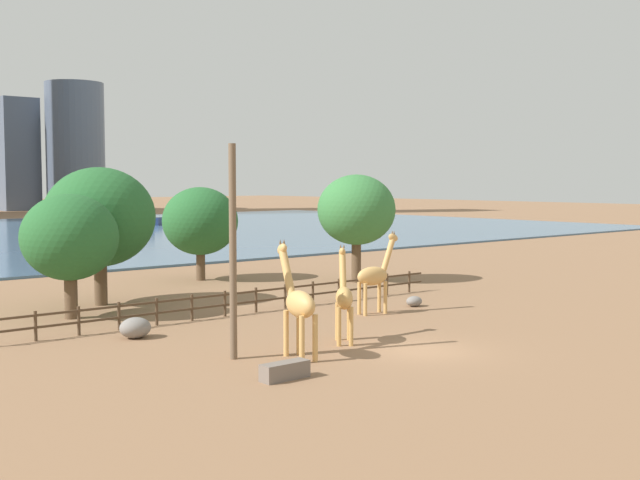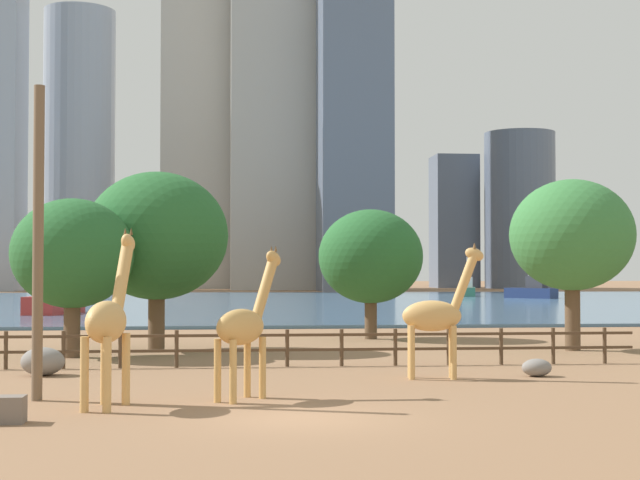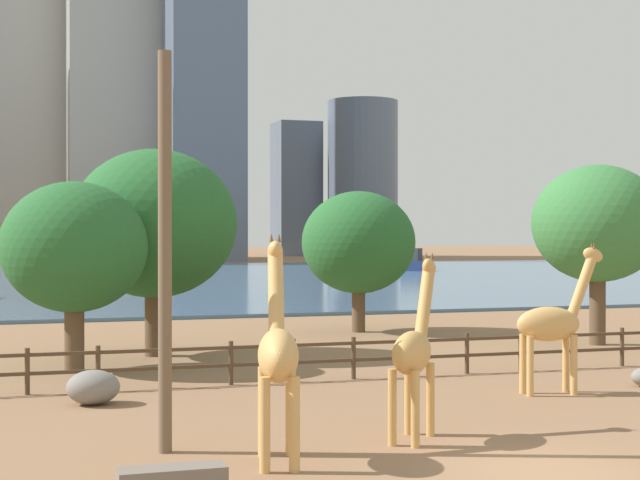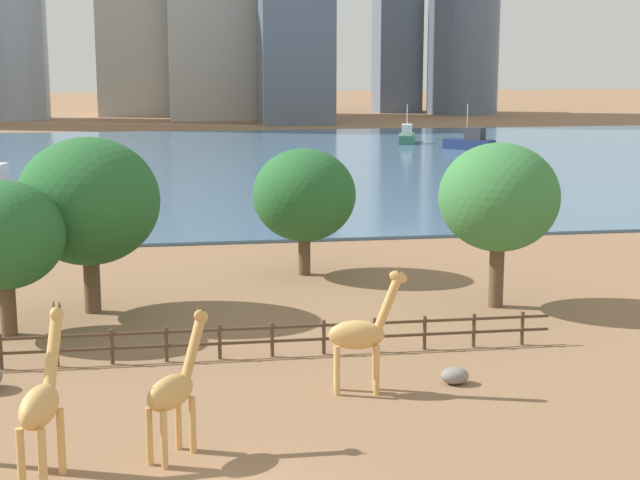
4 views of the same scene
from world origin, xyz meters
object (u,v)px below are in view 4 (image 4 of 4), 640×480
Objects in this scene: giraffe_tall at (174,391)px; tree_left_large at (499,198)px; tree_right_tall at (4,236)px; boulder_near_fence at (455,376)px; boat_ferry at (407,137)px; giraffe_young at (42,404)px; tree_center_broad at (88,202)px; boat_barge at (470,142)px; giraffe_companion at (361,334)px; tree_left_small at (304,195)px.

tree_left_large reaches higher than giraffe_tall.
boulder_near_fence is at bearing -28.06° from tree_right_tall.
boat_ferry is (29.50, 92.29, -0.91)m from giraffe_tall.
tree_center_broad is at bearing 12.88° from giraffe_young.
boulder_near_fence is 0.17× the size of boat_ferry.
giraffe_young is at bearing -138.49° from tree_left_large.
tree_left_large reaches higher than giraffe_young.
boat_barge is (38.08, 84.17, -1.05)m from giraffe_young.
tree_left_large reaches higher than boat_barge.
tree_center_broad is 77.00m from boat_barge.
tree_left_large is (8.08, 10.03, 2.87)m from giraffe_companion.
boulder_near_fence is at bearing 12.29° from giraffe_companion.
giraffe_tall is at bearing -134.52° from tree_left_large.
tree_left_small is (10.10, 23.18, 1.93)m from giraffe_young.
giraffe_tall is 16.80m from tree_center_broad.
boat_barge is (27.98, 60.98, -2.98)m from tree_left_small.
boat_barge is (38.03, 66.85, -3.75)m from tree_center_broad.
tree_right_tall is at bearing -176.35° from tree_left_large.
giraffe_tall is at bearing -58.72° from giraffe_young.
giraffe_companion is 0.69× the size of tree_right_tall.
boulder_near_fence is 0.13× the size of tree_center_broad.
giraffe_tall is 96.89m from boat_ferry.
tree_left_large is 1.28× the size of boat_ferry.
boat_barge is at bearing 72.10° from boulder_near_fence.
boat_barge is (20.54, 68.64, -3.78)m from tree_left_large.
tree_center_broad is at bearing 45.68° from tree_right_tall.
tree_center_broad reaches higher than tree_right_tall.
tree_right_tall reaches higher than boat_ferry.
giraffe_young is 0.79× the size of boat_ferry.
boulder_near_fence is 82.35m from boat_barge.
tree_left_large reaches higher than boulder_near_fence.
tree_center_broad reaches higher than boat_ferry.
tree_left_large is 17.58m from tree_center_broad.
boat_ferry is (35.85, 79.19, -3.01)m from tree_right_tall.
tree_right_tall is at bearing 151.94° from boulder_near_fence.
giraffe_young is 0.70× the size of tree_left_small.
giraffe_tall is 0.66× the size of tree_right_tall.
giraffe_companion is 0.75× the size of boat_barge.
tree_left_large is 1.28× the size of boat_barge.
tree_left_large is at bearing -35.46° from giraffe_young.
tree_center_broad is (-3.32, 16.21, 2.91)m from giraffe_tall.
tree_left_small reaches higher than boat_ferry.
boat_ferry is (22.76, 70.22, -3.05)m from tree_left_small.
giraffe_companion is at bearing 116.15° from boat_barge.
tree_left_small is (10.06, 5.86, -0.77)m from tree_center_broad.
tree_left_small reaches higher than giraffe_companion.
boat_barge is (28.62, 78.68, -0.90)m from giraffe_companion.
tree_right_tall is 0.97× the size of tree_left_small.
tree_left_large is 79.46m from boat_ferry.
giraffe_companion is at bearing -174.51° from boulder_near_fence.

